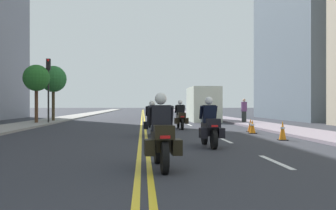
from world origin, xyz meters
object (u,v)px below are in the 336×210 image
Objects in this scene: motorcycle_0 at (161,138)px; street_tree_0 at (36,78)px; motorcycle_2 at (152,121)px; traffic_cone_0 at (283,131)px; traffic_light_near at (48,79)px; pedestrian_0 at (244,111)px; parked_truck at (202,106)px; motorcycle_3 at (180,117)px; traffic_cone_2 at (252,127)px; street_tree_1 at (53,79)px; motorcycle_1 at (210,127)px; traffic_cone_1 at (251,125)px.

motorcycle_0 is 22.20m from street_tree_0.
motorcycle_0 is 1.02× the size of motorcycle_2.
traffic_cone_0 is 18.73m from traffic_light_near.
traffic_cone_0 is 0.42× the size of pedestrian_0.
traffic_cone_0 is 0.12× the size of parked_truck.
motorcycle_3 is 3.36× the size of traffic_cone_2.
traffic_cone_2 is at bearing -38.51° from street_tree_0.
street_tree_1 is (-9.24, 10.02, 2.74)m from motorcycle_3.
traffic_cone_2 is 0.10× the size of parked_truck.
motorcycle_2 is (-1.76, 4.81, 0.01)m from motorcycle_1.
street_tree_1 is (-12.53, 17.48, 3.02)m from traffic_cone_0.
street_tree_1 is at bearing 96.72° from traffic_light_near.
street_tree_1 reaches higher than traffic_cone_0.
motorcycle_1 is 9.81m from motorcycle_3.
traffic_light_near is 14.31m from pedestrian_0.
motorcycle_1 is 2.80× the size of traffic_cone_0.
traffic_cone_0 reaches higher than traffic_cone_2.
traffic_cone_2 is (-0.22, -1.15, -0.00)m from traffic_cone_1.
traffic_light_near is at bearing 11.99° from street_tree_0.
motorcycle_0 is at bearing -114.49° from motorcycle_1.
traffic_light_near is 1.10× the size of street_tree_0.
street_tree_1 is at bearing 154.05° from pedestrian_0.
traffic_cone_2 is at bearing -53.28° from motorcycle_3.
pedestrian_0 reaches higher than motorcycle_3.
motorcycle_2 is 17.02m from street_tree_1.
street_tree_1 is at bearing 103.88° from motorcycle_0.
motorcycle_1 is at bearing -61.48° from traffic_light_near.
traffic_cone_0 is at bearing -68.98° from motorcycle_3.
parked_truck is (-2.47, 4.32, 0.33)m from pedestrian_0.
pedestrian_0 is (7.01, 11.55, 0.29)m from motorcycle_2.
motorcycle_1 is 17.18m from pedestrian_0.
motorcycle_2 is (0.02, 9.22, -0.01)m from motorcycle_0.
motorcycle_1 is at bearing -120.30° from pedestrian_0.
motorcycle_3 is at bearing 71.25° from motorcycle_2.
motorcycle_0 is 8.42m from traffic_cone_0.
motorcycle_3 is 0.48× the size of traffic_light_near.
traffic_cone_2 is at bearing 14.49° from motorcycle_2.
pedestrian_0 is 0.43× the size of street_tree_0.
traffic_cone_2 is at bearing 60.56° from motorcycle_1.
traffic_cone_2 is at bearing 92.79° from traffic_cone_0.
motorcycle_0 reaches higher than traffic_cone_1.
motorcycle_2 is 0.51× the size of street_tree_0.
motorcycle_1 is at bearing -97.66° from parked_truck.
traffic_cone_2 is 0.36× the size of pedestrian_0.
motorcycle_3 is at bearing 141.70° from traffic_cone_1.
motorcycle_0 is 1.20× the size of pedestrian_0.
street_tree_1 is (-7.53, 15.02, 2.75)m from motorcycle_2.
traffic_cone_1 is (5.03, 2.38, -0.32)m from motorcycle_2.
traffic_light_near reaches higher than traffic_cone_0.
parked_truck is at bearing 79.76° from motorcycle_1.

